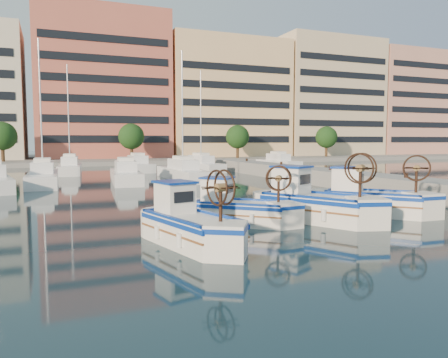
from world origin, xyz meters
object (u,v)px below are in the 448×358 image
Objects in this scene: fishing_boat_c at (313,202)px; fishing_boat_d at (370,198)px; fishing_boat_b at (238,208)px; fishing_boat_a at (190,224)px.

fishing_boat_c is 3.45m from fishing_boat_d.
fishing_boat_b is 0.79× the size of fishing_boat_c.
fishing_boat_c is (6.35, 2.25, 0.10)m from fishing_boat_a.
fishing_boat_a is 4.09m from fishing_boat_b.
fishing_boat_c is at bearing 144.49° from fishing_boat_d.
fishing_boat_c reaches higher than fishing_boat_b.
fishing_boat_d is at bearing 1.26° from fishing_boat_a.
fishing_boat_d is (9.78, 2.66, 0.06)m from fishing_boat_a.
fishing_boat_b is 6.79m from fishing_boat_d.
fishing_boat_b is (2.99, 2.79, -0.04)m from fishing_boat_a.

